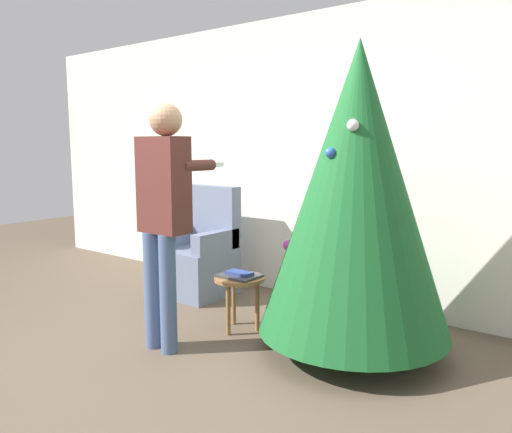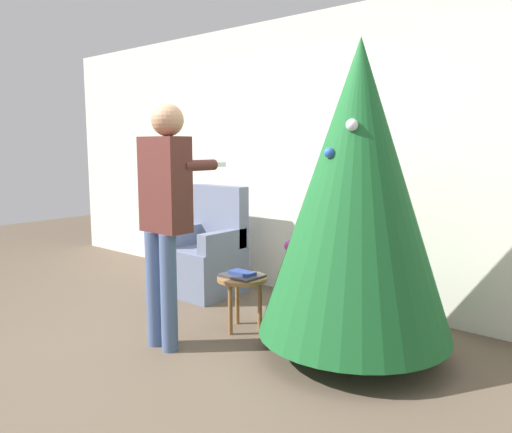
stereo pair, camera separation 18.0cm
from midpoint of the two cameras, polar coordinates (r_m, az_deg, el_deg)
The scene contains 8 objects.
ground_plane at distance 3.46m, azimuth -12.60°, elevation -17.38°, with size 14.00×14.00×0.00m, color brown.
wall_back at distance 4.80m, azimuth 8.65°, elevation 6.51°, with size 8.00×0.06×2.70m.
christmas_tree at distance 3.49m, azimuth 12.91°, elevation 2.93°, with size 1.34×1.34×2.19m.
armchair at distance 5.05m, azimuth -4.60°, elevation -4.52°, with size 0.66×0.63×1.07m.
person_standing at distance 3.62m, azimuth -8.93°, elevation 1.40°, with size 0.39×0.57×1.77m.
side_stool at distance 4.02m, azimuth -0.26°, elevation -7.86°, with size 0.40×0.40×0.44m.
laptop at distance 4.00m, azimuth -0.26°, elevation -6.77°, with size 0.31×0.25×0.02m.
book at distance 4.00m, azimuth -0.26°, elevation -6.47°, with size 0.21×0.11×0.02m.
Camera 2 is at (2.58, -1.81, 1.47)m, focal length 35.00 mm.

